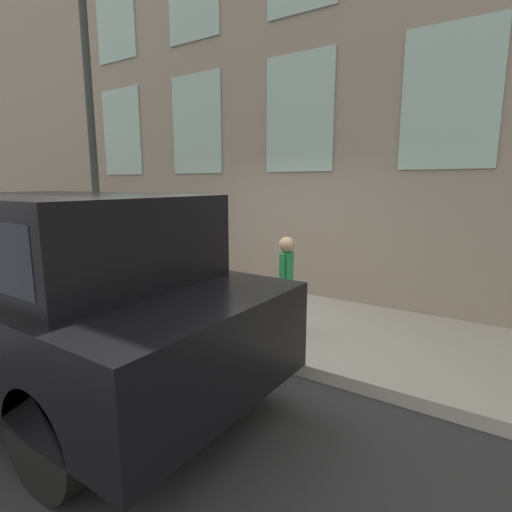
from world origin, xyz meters
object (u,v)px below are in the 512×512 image
object	(u,v)px
fire_hydrant	(227,298)
parked_truck_black_near	(53,278)
person	(286,275)
street_lamp	(89,97)

from	to	relation	value
fire_hydrant	parked_truck_black_near	bearing A→B (deg)	161.30
person	street_lamp	xyz separation A→B (m)	(-0.25, 3.46, 2.47)
person	street_lamp	size ratio (longest dim) A/B	0.24
fire_hydrant	parked_truck_black_near	world-z (taller)	parked_truck_black_near
parked_truck_black_near	fire_hydrant	bearing A→B (deg)	-18.70
fire_hydrant	street_lamp	bearing A→B (deg)	90.20
person	parked_truck_black_near	size ratio (longest dim) A/B	0.26
fire_hydrant	person	size ratio (longest dim) A/B	0.60
person	street_lamp	bearing A→B (deg)	96.22
fire_hydrant	person	xyz separation A→B (m)	(0.24, -0.76, 0.36)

